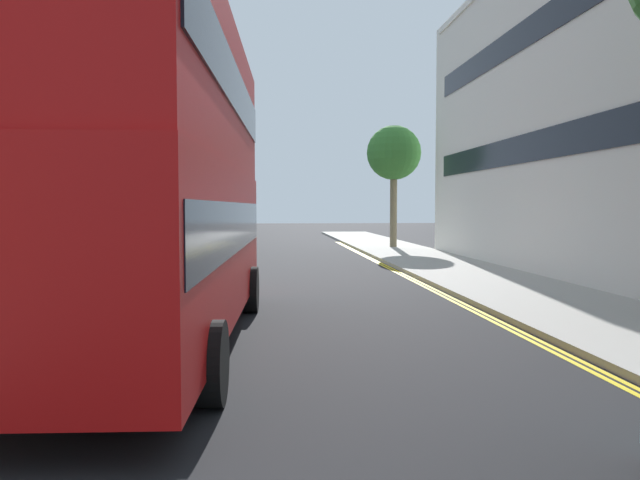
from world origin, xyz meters
TOP-DOWN VIEW (x-y plane):
  - sidewalk_right at (6.50, 16.00)m, footprint 4.00×80.00m
  - sidewalk_left at (-6.50, 16.00)m, footprint 4.00×80.00m
  - kerb_line_outer at (4.40, 14.00)m, footprint 0.10×56.00m
  - kerb_line_inner at (4.24, 14.00)m, footprint 0.10×56.00m
  - double_decker_bus_away at (-2.20, 10.81)m, footprint 3.15×10.90m
  - street_tree_near at (6.65, 34.56)m, footprint 3.02×3.02m

SIDE VIEW (x-z plane):
  - kerb_line_outer at x=4.40m, z-range 0.00..0.01m
  - kerb_line_inner at x=4.24m, z-range 0.00..0.01m
  - sidewalk_right at x=6.50m, z-range 0.00..0.14m
  - sidewalk_left at x=-6.50m, z-range 0.00..0.14m
  - double_decker_bus_away at x=-2.20m, z-range 0.21..5.85m
  - street_tree_near at x=6.65m, z-range 1.94..8.70m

